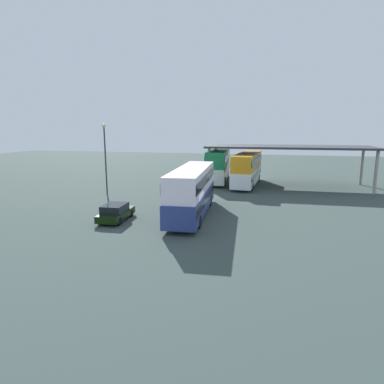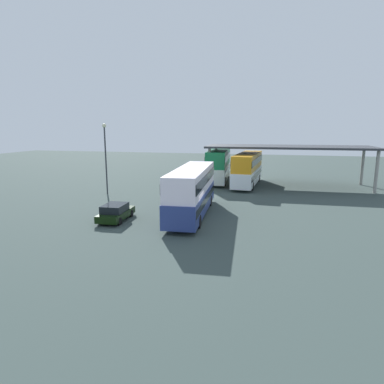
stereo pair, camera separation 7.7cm
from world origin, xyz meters
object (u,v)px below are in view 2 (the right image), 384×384
Objects in this scene: double_decker_mid_row at (248,168)px; parked_hatchback at (116,212)px; double_decker_near_canopy at (219,164)px; double_decker_main at (192,189)px; lamppost_tall at (105,150)px.

parked_hatchback is at bearing 158.74° from double_decker_mid_row.
parked_hatchback is 21.18m from double_decker_mid_row.
double_decker_mid_row is at bearing -123.12° from double_decker_near_canopy.
double_decker_near_canopy is 1.03× the size of double_decker_mid_row.
double_decker_main is 1.01× the size of double_decker_near_canopy.
double_decker_near_canopy is 1.50× the size of lamppost_tall.
parked_hatchback is at bearing -58.81° from lamppost_tall.
lamppost_tall reaches higher than double_decker_mid_row.
double_decker_mid_row is (8.91, 19.14, 1.58)m from parked_hatchback.
double_decker_main is 18.38m from double_decker_near_canopy.
lamppost_tall is at bearing 28.18° from parked_hatchback.
lamppost_tall is at bearing 133.54° from double_decker_near_canopy.
double_decker_mid_row is at bearing 32.61° from lamppost_tall.
double_decker_main is 1.04× the size of double_decker_mid_row.
double_decker_near_canopy reaches higher than parked_hatchback.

